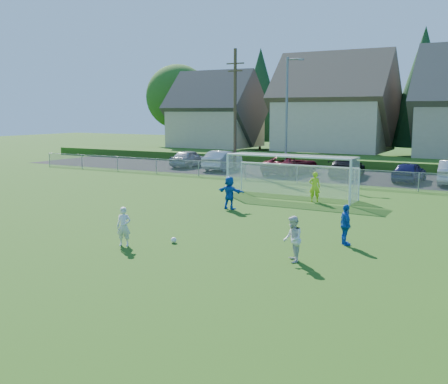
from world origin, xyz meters
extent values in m
plane|color=#193D0C|center=(0.00, 0.00, 0.00)|extent=(160.00, 160.00, 0.00)
plane|color=black|center=(0.00, 27.50, 0.01)|extent=(60.00, 60.00, 0.00)
cube|color=#1E420F|center=(0.00, 35.00, 0.40)|extent=(70.00, 6.00, 0.80)
sphere|color=white|center=(0.06, 3.99, 0.11)|extent=(0.22, 0.22, 0.22)
imported|color=silver|center=(-1.30, 2.77, 0.72)|extent=(0.62, 0.51, 1.45)
imported|color=silver|center=(4.90, 3.81, 0.77)|extent=(0.86, 0.93, 1.53)
imported|color=#1350B3|center=(5.79, 6.83, 0.76)|extent=(0.82, 0.94, 1.52)
imported|color=#1350B3|center=(-1.43, 11.15, 0.84)|extent=(1.60, 0.68, 1.67)
imported|color=#ADE71B|center=(1.64, 15.25, 0.83)|extent=(0.70, 0.58, 1.66)
imported|color=gray|center=(-14.38, 27.42, 0.76)|extent=(2.04, 4.57, 1.53)
imported|color=#BABABA|center=(-10.58, 26.84, 0.81)|extent=(2.15, 5.05, 1.62)
imported|color=#540912|center=(-4.27, 26.50, 0.77)|extent=(3.26, 5.82, 1.54)
imported|color=black|center=(0.05, 27.06, 0.73)|extent=(2.45, 5.19, 1.47)
imported|color=#131443|center=(4.69, 26.35, 0.71)|extent=(1.99, 4.28, 1.42)
cylinder|color=white|center=(-3.65, 15.00, 1.22)|extent=(0.12, 0.12, 2.44)
cylinder|color=white|center=(3.65, 15.00, 1.22)|extent=(0.12, 0.12, 2.44)
cylinder|color=white|center=(0.00, 15.00, 2.44)|extent=(7.30, 0.12, 0.12)
cylinder|color=white|center=(-3.65, 16.80, 0.90)|extent=(0.08, 0.08, 1.80)
cylinder|color=white|center=(3.65, 16.80, 0.90)|extent=(0.08, 0.08, 1.80)
cylinder|color=white|center=(0.00, 16.80, 1.80)|extent=(7.30, 0.08, 0.08)
cube|color=silver|center=(0.00, 16.80, 0.90)|extent=(7.30, 0.02, 1.80)
cube|color=silver|center=(-3.65, 15.90, 1.22)|extent=(0.02, 1.80, 2.44)
cube|color=silver|center=(3.65, 15.90, 1.22)|extent=(0.02, 1.80, 2.44)
cube|color=silver|center=(0.00, 15.90, 2.44)|extent=(7.30, 1.80, 0.02)
cube|color=gray|center=(0.00, 22.00, 1.18)|extent=(52.00, 0.03, 0.03)
cube|color=gray|center=(0.00, 22.00, 0.60)|extent=(52.00, 0.02, 1.14)
cylinder|color=gray|center=(-26.00, 22.00, 0.60)|extent=(0.06, 0.06, 1.20)
cylinder|color=gray|center=(0.00, 22.00, 0.60)|extent=(0.06, 0.06, 1.20)
cylinder|color=slate|center=(-4.50, 26.00, 4.50)|extent=(0.18, 0.18, 9.00)
cylinder|color=slate|center=(-4.00, 26.00, 8.80)|extent=(1.20, 0.12, 0.12)
cube|color=slate|center=(-3.40, 26.00, 8.75)|extent=(0.36, 0.18, 0.12)
cylinder|color=#473321|center=(-9.50, 27.00, 5.00)|extent=(0.26, 0.26, 10.00)
cube|color=#473321|center=(-9.50, 27.00, 8.80)|extent=(1.60, 0.10, 0.10)
cube|color=#473321|center=(-9.50, 27.00, 8.20)|extent=(1.30, 0.10, 0.10)
cube|color=tan|center=(-20.00, 42.00, 3.05)|extent=(9.00, 8.00, 4.50)
pyramid|color=#423D38|center=(-20.00, 42.00, 9.71)|extent=(9.90, 8.80, 4.41)
cube|color=#C6B58E|center=(-6.00, 43.00, 3.55)|extent=(11.00, 9.00, 5.50)
pyramid|color=brown|center=(-6.00, 43.00, 11.26)|extent=(12.10, 9.90, 4.96)
cylinder|color=#382616|center=(-28.00, 46.00, 1.98)|extent=(0.36, 0.36, 3.96)
sphere|color=#2B5B19|center=(-28.00, 46.00, 6.82)|extent=(8.36, 8.36, 8.36)
cylinder|color=#382616|center=(-18.00, 50.00, 0.60)|extent=(0.30, 0.30, 1.20)
cone|color=#143819|center=(-18.00, 50.00, 7.05)|extent=(6.76, 6.76, 11.70)
cylinder|color=#382616|center=(-8.00, 51.00, 0.60)|extent=(0.30, 0.30, 1.20)
cone|color=#143819|center=(-8.00, 51.00, 6.60)|extent=(6.24, 6.24, 10.80)
cylinder|color=#382616|center=(2.00, 48.00, 0.60)|extent=(0.30, 0.30, 1.20)
cone|color=#143819|center=(2.00, 48.00, 7.50)|extent=(7.28, 7.28, 12.60)
camera|label=1|loc=(11.03, -11.86, 4.89)|focal=42.00mm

